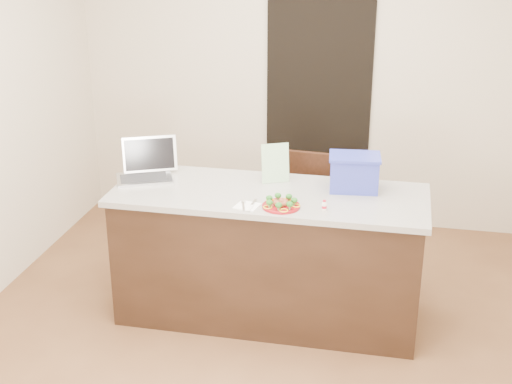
% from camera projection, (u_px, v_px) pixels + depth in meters
% --- Properties ---
extents(ground, '(4.00, 4.00, 0.00)m').
position_uv_depth(ground, '(261.00, 334.00, 4.76)').
color(ground, brown).
rests_on(ground, ground).
extents(room_shell, '(4.00, 4.00, 4.00)m').
position_uv_depth(room_shell, '(262.00, 97.00, 4.16)').
color(room_shell, white).
rests_on(room_shell, ground).
extents(doorway, '(0.90, 0.02, 2.00)m').
position_uv_depth(doorway, '(318.00, 112.00, 6.17)').
color(doorway, black).
rests_on(doorway, ground).
extents(island, '(2.06, 0.76, 0.92)m').
position_uv_depth(island, '(269.00, 255.00, 4.82)').
color(island, black).
rests_on(island, ground).
extents(plate, '(0.24, 0.24, 0.02)m').
position_uv_depth(plate, '(281.00, 206.00, 4.41)').
color(plate, maroon).
rests_on(plate, island).
extents(meatballs, '(0.10, 0.10, 0.04)m').
position_uv_depth(meatballs, '(281.00, 203.00, 4.40)').
color(meatballs, brown).
rests_on(meatballs, plate).
extents(broccoli, '(0.20, 0.20, 0.04)m').
position_uv_depth(broccoli, '(281.00, 200.00, 4.40)').
color(broccoli, '#185416').
rests_on(broccoli, plate).
extents(pepper_rings, '(0.23, 0.23, 0.01)m').
position_uv_depth(pepper_rings, '(281.00, 205.00, 4.41)').
color(pepper_rings, gold).
rests_on(pepper_rings, plate).
extents(napkin, '(0.17, 0.17, 0.01)m').
position_uv_depth(napkin, '(247.00, 206.00, 4.43)').
color(napkin, white).
rests_on(napkin, island).
extents(fork, '(0.05, 0.17, 0.00)m').
position_uv_depth(fork, '(245.00, 204.00, 4.44)').
color(fork, '#BABABF').
rests_on(fork, napkin).
extents(knife, '(0.02, 0.19, 0.01)m').
position_uv_depth(knife, '(251.00, 206.00, 4.40)').
color(knife, white).
rests_on(knife, napkin).
extents(yogurt_bottle, '(0.03, 0.03, 0.06)m').
position_uv_depth(yogurt_bottle, '(324.00, 206.00, 4.37)').
color(yogurt_bottle, white).
rests_on(yogurt_bottle, island).
extents(laptop, '(0.44, 0.43, 0.26)m').
position_uv_depth(laptop, '(147.00, 167.00, 4.90)').
color(laptop, '#A8A9AC').
rests_on(laptop, island).
extents(leaflet, '(0.19, 0.12, 0.27)m').
position_uv_depth(leaflet, '(275.00, 163.00, 4.78)').
color(leaflet, white).
rests_on(leaflet, island).
extents(blue_box, '(0.35, 0.27, 0.24)m').
position_uv_depth(blue_box, '(354.00, 172.00, 4.65)').
color(blue_box, '#2D36A4').
rests_on(blue_box, island).
extents(chair, '(0.45, 0.45, 0.94)m').
position_uv_depth(chair, '(306.00, 207.00, 5.40)').
color(chair, '#361B10').
rests_on(chair, ground).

